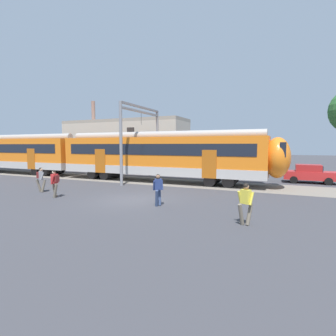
% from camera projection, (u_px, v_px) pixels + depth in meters
% --- Properties ---
extents(ground_plane, '(160.00, 160.00, 0.00)m').
position_uv_depth(ground_plane, '(133.00, 200.00, 15.13)').
color(ground_plane, '#38383D').
extents(track_bed, '(80.00, 4.40, 0.01)m').
position_uv_depth(track_bed, '(63.00, 175.00, 27.19)').
color(track_bed, slate).
rests_on(track_bed, ground).
extents(commuter_train, '(38.05, 3.07, 4.73)m').
position_uv_depth(commuter_train, '(81.00, 154.00, 26.00)').
color(commuter_train, '#B2ADA8').
rests_on(commuter_train, ground).
extents(pedestrian_grey, '(0.67, 0.51, 1.67)m').
position_uv_depth(pedestrian_grey, '(41.00, 178.00, 17.49)').
color(pedestrian_grey, '#6B6051').
rests_on(pedestrian_grey, ground).
extents(pedestrian_red, '(0.63, 0.53, 1.67)m').
position_uv_depth(pedestrian_red, '(55.00, 181.00, 15.73)').
color(pedestrian_red, '#6B6051').
rests_on(pedestrian_red, ground).
extents(pedestrian_navy, '(0.50, 0.71, 1.67)m').
position_uv_depth(pedestrian_navy, '(158.00, 187.00, 13.52)').
color(pedestrian_navy, navy).
rests_on(pedestrian_navy, ground).
extents(pedestrian_yellow, '(0.66, 0.54, 1.67)m').
position_uv_depth(pedestrian_yellow, '(246.00, 201.00, 10.27)').
color(pedestrian_yellow, '#6B6051').
rests_on(pedestrian_yellow, ground).
extents(parked_car_red, '(4.01, 1.77, 1.54)m').
position_uv_depth(parked_car_red, '(310.00, 174.00, 21.74)').
color(parked_car_red, '#B22323').
rests_on(parked_car_red, ground).
extents(catenary_gantry, '(0.24, 6.64, 6.53)m').
position_uv_depth(catenary_gantry, '(141.00, 132.00, 23.05)').
color(catenary_gantry, gray).
rests_on(catenary_gantry, ground).
extents(background_building, '(16.68, 5.00, 9.20)m').
position_uv_depth(background_building, '(124.00, 145.00, 34.64)').
color(background_building, '#B2A899').
rests_on(background_building, ground).
extents(street_tree_left, '(3.68, 3.68, 6.97)m').
position_uv_depth(street_tree_left, '(97.00, 133.00, 42.03)').
color(street_tree_left, brown).
rests_on(street_tree_left, ground).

